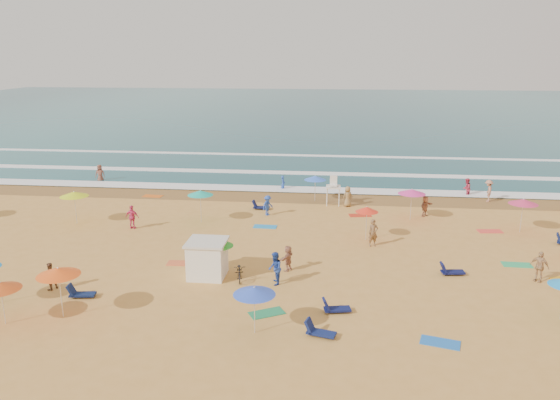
# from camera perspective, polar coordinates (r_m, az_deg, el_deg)

# --- Properties ---
(ground) EXTENTS (220.00, 220.00, 0.00)m
(ground) POSITION_cam_1_polar(r_m,az_deg,el_deg) (35.91, 3.44, -4.95)
(ground) COLOR gold
(ground) RESTS_ON ground
(ocean) EXTENTS (220.00, 140.00, 0.18)m
(ocean) POSITION_cam_1_polar(r_m,az_deg,el_deg) (118.33, 5.53, 9.19)
(ocean) COLOR #0C4756
(ocean) RESTS_ON ground
(wet_sand) EXTENTS (220.00, 220.00, 0.00)m
(wet_sand) POSITION_cam_1_polar(r_m,az_deg,el_deg) (47.83, 4.20, 0.22)
(wet_sand) COLOR olive
(wet_sand) RESTS_ON ground
(surf_foam) EXTENTS (200.00, 18.70, 0.05)m
(surf_foam) POSITION_cam_1_polar(r_m,az_deg,el_deg) (56.37, 4.54, 2.62)
(surf_foam) COLOR white
(surf_foam) RESTS_ON ground
(cabana) EXTENTS (2.00, 2.00, 2.00)m
(cabana) POSITION_cam_1_polar(r_m,az_deg,el_deg) (31.34, -7.60, -6.19)
(cabana) COLOR white
(cabana) RESTS_ON ground
(cabana_roof) EXTENTS (2.20, 2.20, 0.12)m
(cabana_roof) POSITION_cam_1_polar(r_m,az_deg,el_deg) (30.97, -7.67, -4.37)
(cabana_roof) COLOR silver
(cabana_roof) RESTS_ON cabana
(bicycle) EXTENTS (0.99, 1.94, 0.97)m
(bicycle) POSITION_cam_1_polar(r_m,az_deg,el_deg) (30.88, -4.24, -7.46)
(bicycle) COLOR black
(bicycle) RESTS_ON ground
(lifeguard_stand) EXTENTS (1.20, 1.20, 2.10)m
(lifeguard_stand) POSITION_cam_1_polar(r_m,az_deg,el_deg) (45.56, 5.58, 0.78)
(lifeguard_stand) COLOR white
(lifeguard_stand) RESTS_ON ground
(beach_umbrellas) EXTENTS (64.95, 25.23, 0.80)m
(beach_umbrellas) POSITION_cam_1_polar(r_m,az_deg,el_deg) (34.65, 3.60, -1.97)
(beach_umbrellas) COLOR #D65016
(beach_umbrellas) RESTS_ON ground
(loungers) EXTENTS (38.17, 20.70, 0.34)m
(loungers) POSITION_cam_1_polar(r_m,az_deg,el_deg) (32.95, 9.94, -6.75)
(loungers) COLOR #0D1B45
(loungers) RESTS_ON ground
(towels) EXTENTS (33.53, 24.18, 0.03)m
(towels) POSITION_cam_1_polar(r_m,az_deg,el_deg) (34.55, 3.90, -5.76)
(towels) COLOR red
(towels) RESTS_ON ground
(beachgoers) EXTENTS (44.08, 25.56, 2.13)m
(beachgoers) POSITION_cam_1_polar(r_m,az_deg,el_deg) (40.29, 2.42, -1.44)
(beachgoers) COLOR blue
(beachgoers) RESTS_ON ground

